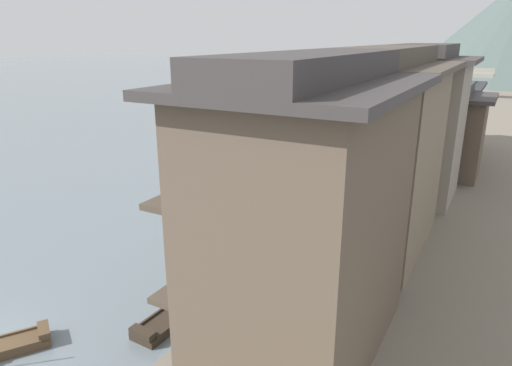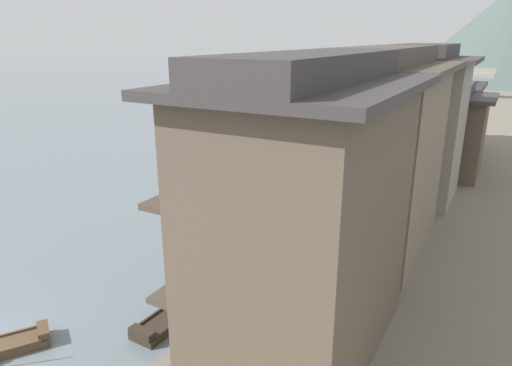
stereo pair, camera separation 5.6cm
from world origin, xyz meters
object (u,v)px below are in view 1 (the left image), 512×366
mooring_post_dock_near (193,328)px  mooring_post_dock_mid (308,225)px  boat_moored_far (356,113)px  house_waterfront_far (445,114)px  boat_moored_third (314,124)px  mooring_post_dock_far (361,179)px  boat_midriver_upstream (192,299)px  boat_midriver_drifting (315,205)px  boat_moored_second (383,124)px  boat_moored_nearest (303,148)px  house_waterfront_narrow (439,130)px  house_waterfront_nearest (306,215)px  house_waterfront_tall (418,124)px  house_waterfront_second (380,152)px  stone_bridge (415,78)px

mooring_post_dock_near → mooring_post_dock_mid: (0.00, 9.25, 0.03)m
boat_moored_far → house_waterfront_far: bearing=-54.9°
boat_moored_third → mooring_post_dock_far: mooring_post_dock_far is taller
boat_midriver_upstream → mooring_post_dock_near: mooring_post_dock_near is taller
boat_midriver_drifting → mooring_post_dock_far: bearing=60.4°
boat_moored_second → boat_midriver_upstream: size_ratio=0.80×
boat_moored_nearest → boat_moored_far: (-1.91, 21.87, 0.02)m
boat_moored_nearest → house_waterfront_narrow: 13.00m
boat_moored_nearest → house_waterfront_nearest: size_ratio=0.55×
boat_moored_second → house_waterfront_tall: size_ratio=0.52×
boat_moored_nearest → boat_midriver_drifting: 14.30m
house_waterfront_tall → house_waterfront_second: bearing=-91.3°
mooring_post_dock_near → boat_moored_nearest: bearing=106.5°
house_waterfront_second → house_waterfront_narrow: 13.63m
boat_midriver_drifting → mooring_post_dock_mid: size_ratio=5.44×
boat_moored_far → mooring_post_dock_near: size_ratio=5.50×
boat_moored_far → boat_moored_second: bearing=-48.5°
boat_moored_nearest → boat_moored_third: size_ratio=1.21×
house_waterfront_narrow → mooring_post_dock_near: house_waterfront_narrow is taller
boat_moored_nearest → mooring_post_dock_far: (8.17, -9.61, 1.00)m
house_waterfront_nearest → house_waterfront_narrow: 21.94m
boat_moored_far → boat_moored_nearest: bearing=-85.0°
house_waterfront_nearest → house_waterfront_far: size_ratio=1.06×
boat_midriver_drifting → mooring_post_dock_near: bearing=-82.9°
boat_moored_far → boat_midriver_drifting: size_ratio=0.94×
mooring_post_dock_mid → mooring_post_dock_far: size_ratio=1.07×
house_waterfront_nearest → stone_bridge: size_ratio=0.38×
house_waterfront_second → house_waterfront_tall: same height
house_waterfront_narrow → stone_bridge: size_ratio=0.29×
boat_moored_third → boat_moored_far: boat_moored_far is taller
boat_midriver_upstream → house_waterfront_far: house_waterfront_far is taller
house_waterfront_nearest → mooring_post_dock_mid: bearing=111.5°
house_waterfront_far → stone_bridge: house_waterfront_far is taller
boat_moored_second → boat_moored_nearest: bearing=-100.9°
boat_moored_nearest → house_waterfront_narrow: size_ratio=0.72×
house_waterfront_second → mooring_post_dock_near: (-2.98, -9.88, -3.86)m
mooring_post_dock_far → house_waterfront_tall: bearing=-6.3°
boat_midriver_drifting → boat_midriver_upstream: (-0.15, -12.20, 0.09)m
house_waterfront_second → boat_moored_nearest: bearing=122.3°
boat_moored_nearest → house_waterfront_nearest: house_waterfront_nearest is taller
boat_moored_far → boat_midriver_drifting: 35.65m
boat_midriver_drifting → mooring_post_dock_near: 14.89m
boat_moored_far → mooring_post_dock_far: mooring_post_dock_far is taller
stone_bridge → house_waterfront_tall: bearing=-79.3°
mooring_post_dock_near → mooring_post_dock_far: 17.94m
boat_moored_third → house_waterfront_far: size_ratio=0.49×
house_waterfront_nearest → mooring_post_dock_mid: (-3.03, 7.71, -3.82)m
house_waterfront_nearest → mooring_post_dock_far: (-3.03, 16.40, -3.86)m
boat_moored_second → boat_moored_far: 7.59m
house_waterfront_narrow → boat_midriver_upstream: bearing=-105.0°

